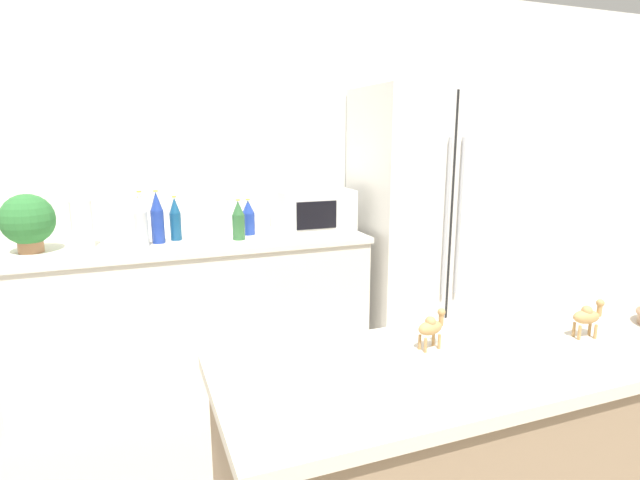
# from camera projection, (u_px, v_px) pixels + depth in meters

# --- Properties ---
(wall_back) EXTENTS (8.00, 0.06, 2.55)m
(wall_back) POSITION_uv_depth(u_px,v_px,m) (262.00, 173.00, 3.44)
(wall_back) COLOR white
(wall_back) RESTS_ON ground_plane
(back_counter) EXTENTS (2.12, 0.63, 0.90)m
(back_counter) POSITION_uv_depth(u_px,v_px,m) (199.00, 310.00, 3.13)
(back_counter) COLOR silver
(back_counter) RESTS_ON ground_plane
(refrigerator) EXTENTS (0.89, 0.70, 1.84)m
(refrigerator) POSITION_uv_depth(u_px,v_px,m) (422.00, 223.00, 3.53)
(refrigerator) COLOR silver
(refrigerator) RESTS_ON ground_plane
(potted_plant) EXTENTS (0.28, 0.28, 0.32)m
(potted_plant) POSITION_uv_depth(u_px,v_px,m) (28.00, 221.00, 2.71)
(potted_plant) COLOR #9E6B47
(potted_plant) RESTS_ON back_counter
(paper_towel_roll) EXTENTS (0.12, 0.12, 0.27)m
(paper_towel_roll) POSITION_uv_depth(u_px,v_px,m) (82.00, 224.00, 2.82)
(paper_towel_roll) COLOR white
(paper_towel_roll) RESTS_ON back_counter
(microwave) EXTENTS (0.48, 0.37, 0.28)m
(microwave) POSITION_uv_depth(u_px,v_px,m) (313.00, 211.00, 3.29)
(microwave) COLOR white
(microwave) RESTS_ON back_counter
(back_bottle_0) EXTENTS (0.08, 0.08, 0.23)m
(back_bottle_0) POSITION_uv_depth(u_px,v_px,m) (248.00, 218.00, 3.20)
(back_bottle_0) COLOR navy
(back_bottle_0) RESTS_ON back_counter
(back_bottle_1) EXTENTS (0.07, 0.07, 0.27)m
(back_bottle_1) POSITION_uv_depth(u_px,v_px,m) (141.00, 221.00, 2.98)
(back_bottle_1) COLOR brown
(back_bottle_1) RESTS_ON back_counter
(back_bottle_2) EXTENTS (0.07, 0.07, 0.27)m
(back_bottle_2) POSITION_uv_depth(u_px,v_px,m) (175.00, 219.00, 3.03)
(back_bottle_2) COLOR navy
(back_bottle_2) RESTS_ON back_counter
(back_bottle_3) EXTENTS (0.07, 0.07, 0.32)m
(back_bottle_3) POSITION_uv_depth(u_px,v_px,m) (141.00, 220.00, 2.84)
(back_bottle_3) COLOR #B2B7BC
(back_bottle_3) RESTS_ON back_counter
(back_bottle_4) EXTENTS (0.08, 0.08, 0.25)m
(back_bottle_4) POSITION_uv_depth(u_px,v_px,m) (238.00, 221.00, 3.05)
(back_bottle_4) COLOR #2D6033
(back_bottle_4) RESTS_ON back_counter
(back_bottle_5) EXTENTS (0.07, 0.07, 0.32)m
(back_bottle_5) POSITION_uv_depth(u_px,v_px,m) (157.00, 218.00, 2.94)
(back_bottle_5) COLOR navy
(back_bottle_5) RESTS_ON back_counter
(camel_figurine) EXTENTS (0.10, 0.06, 0.12)m
(camel_figurine) POSITION_uv_depth(u_px,v_px,m) (588.00, 316.00, 1.48)
(camel_figurine) COLOR #A87F4C
(camel_figurine) RESTS_ON bar_counter
(camel_figurine_second) EXTENTS (0.09, 0.05, 0.11)m
(camel_figurine_second) POSITION_uv_depth(u_px,v_px,m) (431.00, 327.00, 1.40)
(camel_figurine_second) COLOR #A87F4C
(camel_figurine_second) RESTS_ON bar_counter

